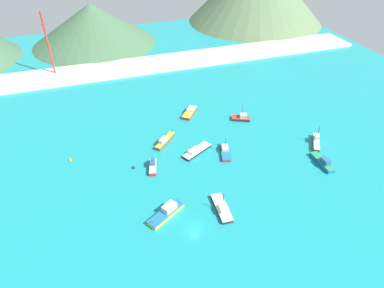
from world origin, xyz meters
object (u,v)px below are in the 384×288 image
object	(u,v)px
fishing_boat_2	(196,151)
fishing_boat_8	(316,142)
fishing_boat_7	(165,141)
fishing_boat_4	(225,151)
buoy_0	(134,168)
radio_tower	(48,44)
fishing_boat_6	(190,112)
fishing_boat_5	(222,208)
fishing_boat_10	(242,118)
buoy_1	(70,160)
fishing_boat_9	(323,162)
fishing_boat_11	(153,166)
fishing_boat_1	(167,212)

from	to	relation	value
fishing_boat_2	fishing_boat_8	size ratio (longest dim) A/B	1.19
fishing_boat_2	fishing_boat_7	size ratio (longest dim) A/B	1.27
fishing_boat_4	buoy_0	bearing A→B (deg)	175.94
fishing_boat_4	radio_tower	bearing A→B (deg)	122.10
fishing_boat_4	fishing_boat_6	size ratio (longest dim) A/B	1.05
fishing_boat_2	buoy_0	distance (m)	20.75
fishing_boat_5	fishing_boat_6	world-z (taller)	fishing_boat_5
fishing_boat_7	fishing_boat_10	size ratio (longest dim) A/B	1.18
buoy_0	fishing_boat_2	bearing A→B (deg)	3.19
fishing_boat_8	buoy_1	distance (m)	79.95
fishing_boat_9	buoy_0	bearing A→B (deg)	162.77
buoy_0	buoy_1	bearing A→B (deg)	150.53
fishing_boat_2	fishing_boat_9	distance (m)	39.32
fishing_boat_2	fishing_boat_5	bearing A→B (deg)	-94.49
fishing_boat_9	fishing_boat_10	bearing A→B (deg)	110.95
fishing_boat_2	fishing_boat_9	world-z (taller)	fishing_boat_9
fishing_boat_7	fishing_boat_9	size ratio (longest dim) A/B	0.87
fishing_boat_8	radio_tower	distance (m)	118.37
fishing_boat_9	buoy_1	bearing A→B (deg)	159.57
fishing_boat_10	fishing_boat_11	size ratio (longest dim) A/B	1.00
buoy_1	radio_tower	size ratio (longest dim) A/B	0.04
fishing_boat_1	fishing_boat_5	xyz separation A→B (m)	(14.18, -3.15, -0.20)
fishing_boat_2	radio_tower	bearing A→B (deg)	118.38
fishing_boat_2	fishing_boat_9	xyz separation A→B (m)	(34.77, -18.36, 0.26)
fishing_boat_4	fishing_boat_5	size ratio (longest dim) A/B	0.93
fishing_boat_11	buoy_1	distance (m)	26.61
fishing_boat_6	fishing_boat_9	distance (m)	51.03
buoy_0	radio_tower	xyz separation A→B (m)	(-20.82, 78.02, 14.34)
fishing_boat_10	buoy_0	xyz separation A→B (m)	(-43.23, -14.78, -0.70)
fishing_boat_10	fishing_boat_2	bearing A→B (deg)	-148.83
fishing_boat_2	fishing_boat_10	bearing A→B (deg)	31.17
fishing_boat_9	fishing_boat_2	bearing A→B (deg)	152.16
fishing_boat_7	fishing_boat_2	bearing A→B (deg)	-45.32
fishing_boat_5	fishing_boat_10	bearing A→B (deg)	58.18
fishing_boat_7	fishing_boat_11	bearing A→B (deg)	-120.60
fishing_boat_7	radio_tower	bearing A→B (deg)	115.91
fishing_boat_2	buoy_1	xyz separation A→B (m)	(-38.70, 9.01, -0.51)
fishing_boat_5	fishing_boat_7	xyz separation A→B (m)	(-6.20, 34.30, 0.18)
fishing_boat_1	radio_tower	size ratio (longest dim) A/B	0.39
fishing_boat_1	fishing_boat_11	world-z (taller)	fishing_boat_11
fishing_boat_1	fishing_boat_11	bearing A→B (deg)	86.82
fishing_boat_6	radio_tower	size ratio (longest dim) A/B	0.32
fishing_boat_2	buoy_1	distance (m)	39.73
fishing_boat_6	fishing_boat_7	size ratio (longest dim) A/B	1.07
buoy_1	fishing_boat_9	bearing A→B (deg)	-20.43
fishing_boat_10	radio_tower	size ratio (longest dim) A/B	0.26
buoy_1	fishing_boat_10	bearing A→B (deg)	4.31
fishing_boat_2	buoy_1	bearing A→B (deg)	166.89
fishing_boat_6	radio_tower	distance (m)	72.52
buoy_0	fishing_boat_6	bearing A→B (deg)	43.10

